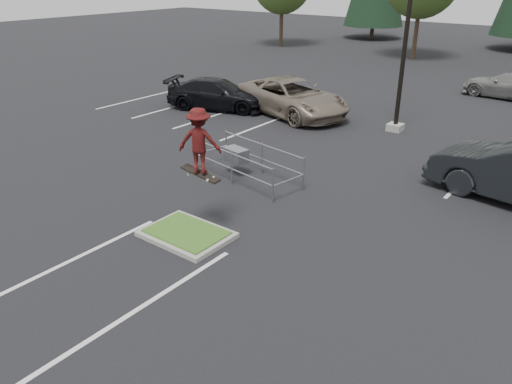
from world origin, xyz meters
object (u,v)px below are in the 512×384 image
Objects in this scene: car_far_silver at (512,85)px; skateboarder at (199,141)px; car_l_black at (216,94)px; car_l_tan at (291,97)px; light_pole at (408,18)px; cart_corral at (239,156)px.

skateboarder is at bearing -2.50° from car_far_silver.
car_l_black is at bearing -39.12° from car_far_silver.
car_l_tan reaches higher than car_far_silver.
car_l_tan is (-5.00, -0.50, -3.73)m from light_pole.
car_far_silver is at bearing -21.52° from car_l_tan.
car_far_silver is at bearing 75.04° from light_pole.
light_pole reaches higher than car_l_black.
car_far_silver is (7.47, 9.73, -0.13)m from car_l_tan.
cart_corral is at bearing -154.10° from car_l_black.
car_far_silver reaches higher than cart_corral.
cart_corral is at bearing -93.04° from skateboarder.
light_pole is at bearing -120.57° from skateboarder.
car_far_silver is (10.97, 11.08, -0.02)m from car_l_black.
cart_corral is at bearing -142.75° from car_l_tan.
cart_corral is 8.81m from car_l_black.
skateboarder is at bearing -92.32° from light_pole.
skateboarder is 11.94m from car_l_tan.
cart_corral is 0.67× the size of car_l_tan.
cart_corral is at bearing -9.36° from car_far_silver.
light_pole is 2.02× the size of car_l_black.
skateboarder is 20.93m from car_far_silver.
car_far_silver is at bearing -126.32° from skateboarder.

